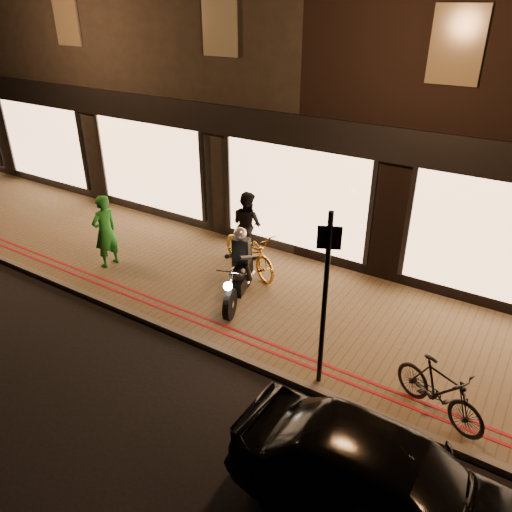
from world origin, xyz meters
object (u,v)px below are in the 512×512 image
Objects in this scene: motorcycle at (239,274)px; parked_car at (388,484)px; bicycle_gold at (249,251)px; person_green at (105,231)px; sign_post at (325,293)px.

motorcycle is 0.48× the size of parked_car.
bicycle_gold is 3.33m from person_green.
parked_car reaches higher than bicycle_gold.
motorcycle is 0.97× the size of bicycle_gold.
parked_car is (1.72, -1.75, -1.13)m from sign_post.
sign_post is 1.54× the size of bicycle_gold.
person_green is at bearing 141.53° from bicycle_gold.
person_green is at bearing 170.79° from sign_post.
person_green is (-5.91, 0.96, -0.81)m from sign_post.
person_green reaches higher than bicycle_gold.
sign_post reaches higher than bicycle_gold.
sign_post is at bearing -46.78° from motorcycle.
motorcycle is 3.01m from sign_post.
motorcycle reaches higher than bicycle_gold.
bicycle_gold is at bearing 140.19° from sign_post.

